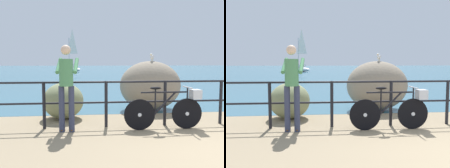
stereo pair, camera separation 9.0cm
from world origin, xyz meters
TOP-DOWN VIEW (x-y plane):
  - ground_plane at (0.00, 20.00)m, footprint 120.00×120.00m
  - sea_surface at (0.00, 48.28)m, footprint 120.00×90.00m
  - promenade_railing at (0.00, 1.96)m, footprint 9.44×0.07m
  - bicycle at (-0.66, 1.61)m, footprint 1.70×0.48m
  - person_at_railing at (-2.85, 1.68)m, footprint 0.47×0.65m
  - breakwater_boulder_main at (-0.51, 3.85)m, footprint 1.83×1.51m
  - breakwater_boulder_left at (-3.01, 2.92)m, footprint 1.02×1.11m
  - seagull at (-0.46, 3.86)m, footprint 0.23×0.33m
  - sailboat at (-4.33, 33.64)m, footprint 3.88×4.17m

SIDE VIEW (x-z plane):
  - ground_plane at x=0.00m, z-range -0.10..0.00m
  - sea_surface at x=0.00m, z-range 0.00..0.01m
  - breakwater_boulder_left at x=-3.01m, z-range 0.00..0.91m
  - bicycle at x=-0.66m, z-range 0.00..0.92m
  - promenade_railing at x=0.00m, z-range 0.13..1.15m
  - sailboat at x=-4.33m, z-range -2.37..3.79m
  - breakwater_boulder_main at x=-0.51m, z-range 0.00..1.46m
  - person_at_railing at x=-2.85m, z-range 0.10..1.88m
  - seagull at x=-0.46m, z-range 1.48..1.72m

